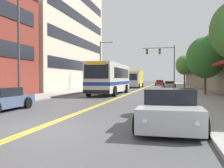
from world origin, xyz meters
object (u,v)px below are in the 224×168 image
(car_silver_parked_right_foreground, at_px, (170,110))
(street_lamp_left_near, at_px, (21,24))
(box_truck, at_px, (134,79))
(fire_hydrant, at_px, (188,92))
(city_bus, at_px, (110,77))
(street_tree_right_far, at_px, (185,65))
(street_lamp_left_far, at_px, (103,61))
(car_red_moving_lead, at_px, (160,83))
(car_champagne_parked_left_mid, at_px, (113,85))
(car_beige_parked_right_mid, at_px, (170,85))
(street_tree_right_mid, at_px, (205,57))
(traffic_signal_mast, at_px, (164,58))

(car_silver_parked_right_foreground, distance_m, street_lamp_left_near, 12.09)
(box_truck, height_order, fire_hydrant, box_truck)
(city_bus, xyz_separation_m, street_tree_right_far, (8.41, 11.91, 1.83))
(box_truck, height_order, street_lamp_left_far, street_lamp_left_far)
(car_red_moving_lead, xyz_separation_m, box_truck, (-4.07, -15.39, 0.99))
(car_champagne_parked_left_mid, distance_m, fire_hydrant, 20.10)
(box_truck, bearing_deg, car_beige_parked_right_mid, 7.27)
(box_truck, xyz_separation_m, fire_hydrant, (7.89, -24.23, -1.05))
(car_silver_parked_right_foreground, relative_size, street_tree_right_mid, 0.76)
(city_bus, distance_m, street_lamp_left_far, 9.23)
(traffic_signal_mast, xyz_separation_m, fire_hydrant, (2.52, -22.68, -4.66))
(street_lamp_left_far, bearing_deg, street_tree_right_mid, -34.63)
(fire_hydrant, bearing_deg, street_tree_right_far, 87.83)
(car_silver_parked_right_foreground, distance_m, box_truck, 37.68)
(street_lamp_left_far, distance_m, street_tree_right_far, 12.09)
(car_beige_parked_right_mid, relative_size, car_red_moving_lead, 0.98)
(street_tree_right_mid, bearing_deg, car_champagne_parked_left_mid, 132.69)
(box_truck, height_order, traffic_signal_mast, traffic_signal_mast)
(street_lamp_left_far, height_order, fire_hydrant, street_lamp_left_far)
(city_bus, xyz_separation_m, car_champagne_parked_left_mid, (-2.53, 12.72, -1.23))
(car_silver_parked_right_foreground, height_order, traffic_signal_mast, traffic_signal_mast)
(street_lamp_left_near, distance_m, fire_hydrant, 13.94)
(box_truck, bearing_deg, street_tree_right_mid, -64.20)
(car_champagne_parked_left_mid, distance_m, car_beige_parked_right_mid, 11.77)
(street_lamp_left_far, distance_m, street_tree_right_mid, 15.54)
(fire_hydrant, bearing_deg, street_tree_right_mid, 65.28)
(car_silver_parked_right_foreground, distance_m, traffic_signal_mast, 35.88)
(car_champagne_parked_left_mid, xyz_separation_m, car_silver_parked_right_foreground, (8.79, -30.14, 0.03))
(city_bus, height_order, street_tree_right_mid, street_tree_right_mid)
(city_bus, bearing_deg, car_beige_parked_right_mid, 72.96)
(traffic_signal_mast, height_order, street_tree_right_mid, traffic_signal_mast)
(car_silver_parked_right_foreground, relative_size, fire_hydrant, 5.01)
(car_silver_parked_right_foreground, xyz_separation_m, street_tree_right_mid, (3.40, 16.94, 3.13))
(street_lamp_left_near, bearing_deg, car_champagne_parked_left_mid, 88.27)
(car_silver_parked_right_foreground, relative_size, car_red_moving_lead, 1.01)
(car_beige_parked_right_mid, distance_m, car_red_moving_lead, 14.75)
(car_champagne_parked_left_mid, relative_size, car_silver_parked_right_foreground, 1.01)
(street_tree_right_far, bearing_deg, car_silver_parked_right_foreground, -94.20)
(city_bus, bearing_deg, traffic_signal_mast, 73.82)
(car_beige_parked_right_mid, xyz_separation_m, fire_hydrant, (1.50, -25.05, -0.02))
(street_lamp_left_near, height_order, street_tree_right_mid, street_lamp_left_near)
(car_champagne_parked_left_mid, bearing_deg, fire_hydrant, -59.12)
(street_lamp_left_near, height_order, fire_hydrant, street_lamp_left_near)
(city_bus, relative_size, car_red_moving_lead, 2.48)
(car_red_moving_lead, bearing_deg, car_champagne_parked_left_mid, -106.20)
(street_lamp_left_far, bearing_deg, fire_hydrant, -49.70)
(traffic_signal_mast, relative_size, street_tree_right_mid, 1.31)
(traffic_signal_mast, bearing_deg, car_red_moving_lead, 94.40)
(car_red_moving_lead, relative_size, traffic_signal_mast, 0.58)
(car_beige_parked_right_mid, distance_m, traffic_signal_mast, 5.30)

